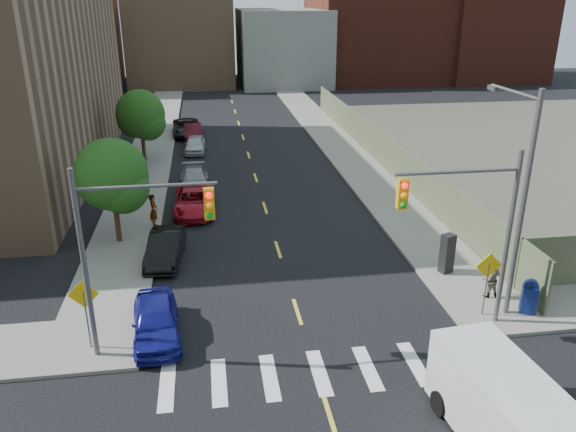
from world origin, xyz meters
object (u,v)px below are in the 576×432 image
object	(u,v)px
parked_car_silver	(194,179)
cargo_van	(503,409)
payphone	(447,253)
parked_car_red	(194,201)
parked_car_black	(165,247)
parked_car_white	(195,144)
parked_car_maroon	(193,132)
mailbox	(529,297)
pedestrian_west	(154,211)
parked_car_grey	(186,127)
parked_car_blue	(156,320)
pedestrian_east	(490,279)

from	to	relation	value
parked_car_silver	cargo_van	xyz separation A→B (m)	(8.68, -24.19, 0.64)
payphone	parked_car_red	bearing A→B (deg)	119.14
parked_car_black	parked_car_silver	size ratio (longest dim) A/B	0.96
parked_car_red	parked_car_white	distance (m)	13.56
parked_car_maroon	cargo_van	bearing A→B (deg)	-78.30
parked_car_black	mailbox	xyz separation A→B (m)	(14.53, -7.18, 0.16)
cargo_van	pedestrian_west	bearing A→B (deg)	116.20
mailbox	parked_car_grey	bearing A→B (deg)	135.70
parked_car_maroon	cargo_van	size ratio (longest dim) A/B	0.76
parked_car_black	mailbox	bearing A→B (deg)	-20.67
parked_car_blue	parked_car_silver	distance (m)	17.29
parked_car_blue	pedestrian_east	distance (m)	13.63
parked_car_silver	parked_car_blue	bearing A→B (deg)	-95.58
mailbox	pedestrian_east	distance (m)	1.72
parked_car_grey	pedestrian_west	size ratio (longest dim) A/B	2.76
parked_car_silver	parked_car_black	bearing A→B (deg)	-98.21
parked_car_black	parked_car_white	world-z (taller)	parked_car_black
parked_car_grey	payphone	xyz separation A→B (m)	(12.25, -29.34, 0.35)
pedestrian_west	pedestrian_east	xyz separation A→B (m)	(14.41, -9.74, -0.15)
parked_car_red	cargo_van	distance (m)	21.68
payphone	parked_car_maroon	bearing A→B (deg)	92.48
parked_car_black	parked_car_white	size ratio (longest dim) A/B	1.08
cargo_van	mailbox	distance (m)	7.81
parked_car_blue	parked_car_red	size ratio (longest dim) A/B	0.85
mailbox	pedestrian_west	distance (m)	18.98
cargo_van	payphone	distance (m)	10.51
payphone	parked_car_black	bearing A→B (deg)	144.67
parked_car_maroon	pedestrian_west	distance (m)	20.12
parked_car_blue	mailbox	bearing A→B (deg)	-7.87
parked_car_blue	mailbox	distance (m)	14.55
parked_car_red	payphone	bearing A→B (deg)	-40.02
parked_car_blue	parked_car_red	distance (m)	12.96
payphone	parked_car_grey	bearing A→B (deg)	92.15
parked_car_blue	parked_car_white	bearing A→B (deg)	81.78
parked_car_blue	mailbox	world-z (taller)	mailbox
parked_car_silver	payphone	bearing A→B (deg)	-52.15
parked_car_grey	cargo_van	distance (m)	40.62
pedestrian_west	parked_car_maroon	bearing A→B (deg)	-7.16
pedestrian_west	pedestrian_east	distance (m)	17.39
parked_car_red	mailbox	bearing A→B (deg)	-45.29
payphone	parked_car_silver	bearing A→B (deg)	108.61
parked_car_maroon	pedestrian_east	distance (m)	32.29
parked_car_maroon	payphone	world-z (taller)	payphone
mailbox	parked_car_white	bearing A→B (deg)	138.77
parked_car_red	cargo_van	world-z (taller)	cargo_van
cargo_van	parked_car_black	bearing A→B (deg)	121.04
parked_car_red	parked_car_maroon	world-z (taller)	parked_car_maroon
parked_car_blue	parked_car_red	world-z (taller)	parked_car_blue
parked_car_maroon	parked_car_silver	bearing A→B (deg)	-90.75
parked_car_blue	parked_car_silver	bearing A→B (deg)	80.28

